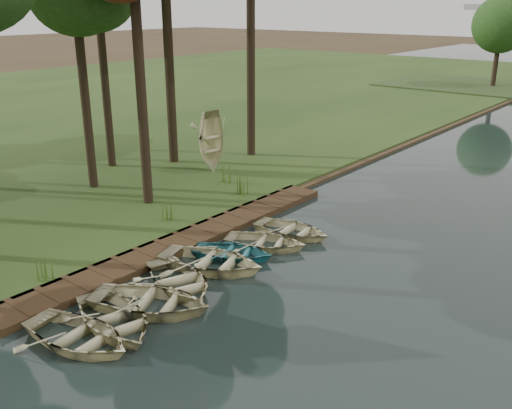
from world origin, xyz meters
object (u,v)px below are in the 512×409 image
Objects in this scene: boardwalk at (187,240)px; rowboat_2 at (150,299)px; rowboat_0 at (77,333)px; rowboat_1 at (114,316)px; stored_rowboat at (212,166)px.

rowboat_2 is at bearing -56.78° from boardwalk.
rowboat_2 is (0.13, 2.46, 0.03)m from rowboat_0.
rowboat_1 reaches higher than rowboat_0.
rowboat_1 reaches higher than boardwalk.
stored_rowboat is (-8.26, 12.87, 0.23)m from rowboat_1.
boardwalk is at bearing -136.66° from stored_rowboat.
stored_rowboat reaches higher than boardwalk.
rowboat_2 is (2.86, -4.37, 0.29)m from boardwalk.
rowboat_1 is at bearing 151.66° from rowboat_2.
stored_rowboat is at bearing 22.29° from rowboat_0.
rowboat_1 is 0.93× the size of rowboat_2.
rowboat_0 is at bearing -143.57° from stored_rowboat.
rowboat_1 is 1.29m from rowboat_2.
rowboat_0 reaches higher than boardwalk.
rowboat_2 is at bearing -138.12° from stored_rowboat.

